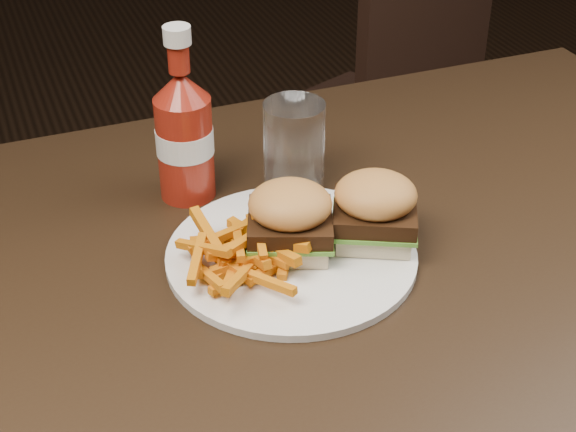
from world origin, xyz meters
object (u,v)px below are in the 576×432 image
object	(u,v)px
chair_far	(354,131)
plate	(291,255)
tumbler	(294,148)
ketchup_bottle	(185,150)
dining_table	(322,279)

from	to	relation	value
chair_far	plate	distance (m)	0.96
plate	tumbler	distance (m)	0.16
plate	ketchup_bottle	xyz separation A→B (m)	(-0.07, 0.17, 0.06)
plate	tumbler	world-z (taller)	tumbler
dining_table	plate	bearing A→B (deg)	143.87
dining_table	chair_far	distance (m)	0.95
dining_table	tumbler	distance (m)	0.18
plate	tumbler	xyz separation A→B (m)	(0.06, 0.14, 0.05)
plate	tumbler	size ratio (longest dim) A/B	2.36
ketchup_bottle	tumbler	size ratio (longest dim) A/B	1.16
plate	ketchup_bottle	size ratio (longest dim) A/B	2.04
chair_far	plate	world-z (taller)	plate
tumbler	plate	bearing A→B (deg)	-112.72
dining_table	tumbler	bearing A→B (deg)	79.41
ketchup_bottle	chair_far	bearing A→B (deg)	49.70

